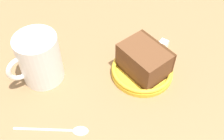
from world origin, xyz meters
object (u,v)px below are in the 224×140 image
Objects in this scene: small_plate at (144,70)px; sugar_cube at (165,44)px; tea_mug at (41,59)px; teaspoon at (69,130)px; cake_slice at (146,60)px.

small_plate is 9.87cm from sugar_cube.
small_plate is at bearing 98.21° from tea_mug.
teaspoon is (15.34, -13.32, -0.63)cm from small_plate.
sugar_cube is (-11.67, 25.72, -4.56)cm from tea_mug.
tea_mug reaches higher than sugar_cube.
cake_slice is at bearing 138.99° from teaspoon.
cake_slice is 21.44cm from tea_mug.
cake_slice reaches higher than small_plate.
small_plate is 1.08× the size of cake_slice.
cake_slice reaches higher than sugar_cube.
tea_mug is at bearing -148.20° from teaspoon.
small_plate is 7.18× the size of sugar_cube.
cake_slice is at bearing -28.40° from sugar_cube.
tea_mug is 0.77× the size of teaspoon.
teaspoon is at bearing -40.96° from small_plate.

